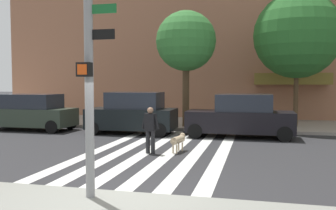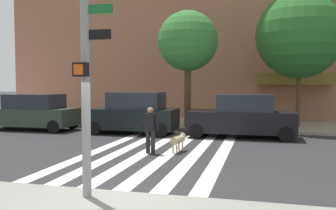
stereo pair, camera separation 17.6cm
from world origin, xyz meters
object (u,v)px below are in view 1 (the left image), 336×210
Objects in this scene: parked_car_behind_first at (133,113)px; parked_car_third_in_line at (241,117)px; dog_on_leash at (178,140)px; traffic_light_pole at (88,31)px; street_tree_middle at (297,35)px; pedestrian_dog_walker at (150,127)px; parked_car_near_curb at (30,113)px; street_tree_nearest at (186,42)px.

parked_car_behind_first reaches higher than parked_car_third_in_line.
dog_on_leash is (3.19, -4.19, -0.55)m from parked_car_behind_first.
traffic_light_pole reaches higher than dog_on_leash.
parked_car_behind_first is (-2.63, 10.23, -2.53)m from traffic_light_pole.
pedestrian_dog_walker is (-5.68, -8.41, -4.10)m from street_tree_middle.
traffic_light_pole is 13.46m from parked_car_near_curb.
dog_on_leash is at bearing -81.46° from street_tree_nearest.
parked_car_third_in_line reaches higher than parked_car_near_curb.
dog_on_leash is at bearing -52.71° from parked_car_behind_first.
street_tree_nearest is at bearing 46.64° from parked_car_behind_first.
traffic_light_pole is at bearing -75.60° from parked_car_behind_first.
parked_car_near_curb is 5.73m from parked_car_behind_first.
parked_car_third_in_line is (2.60, 10.23, -2.58)m from traffic_light_pole.
traffic_light_pole is at bearing -95.34° from dog_on_leash.
street_tree_middle is (2.74, 3.71, 4.08)m from parked_car_third_in_line.
street_tree_middle is 10.30m from dog_on_leash.
dog_on_leash is (-2.03, -4.19, -0.50)m from parked_car_third_in_line.
parked_car_third_in_line is (5.23, -0.00, -0.05)m from parked_car_behind_first.
parked_car_third_in_line is 2.94× the size of pedestrian_dog_walker.
parked_car_near_curb is 9.09m from street_tree_nearest.
street_tree_middle reaches higher than dog_on_leash.
parked_car_third_in_line is at bearing 58.05° from pedestrian_dog_walker.
traffic_light_pole is 1.35× the size of parked_car_behind_first.
parked_car_behind_first reaches higher than pedestrian_dog_walker.
parked_car_near_curb is at bearing -163.57° from street_tree_nearest.
pedestrian_dog_walker is (2.29, -4.70, -0.07)m from parked_car_behind_first.
parked_car_near_curb is at bearing -180.00° from parked_car_third_in_line.
street_tree_middle is 6.24× the size of dog_on_leash.
parked_car_third_in_line reaches higher than dog_on_leash.
street_tree_middle is at bearing 55.97° from pedestrian_dog_walker.
street_tree_nearest is 7.99m from pedestrian_dog_walker.
street_tree_nearest is at bearing 142.17° from parked_car_third_in_line.
pedestrian_dog_walker is (-0.34, 5.53, -2.59)m from traffic_light_pole.
traffic_light_pole reaches higher than parked_car_behind_first.
pedestrian_dog_walker is at bearing -89.34° from street_tree_nearest.
pedestrian_dog_walker is (8.02, -4.70, -0.01)m from parked_car_near_curb.
street_tree_middle reaches higher than pedestrian_dog_walker.
pedestrian_dog_walker is (-2.93, -4.70, -0.01)m from parked_car_third_in_line.
traffic_light_pole is 10.86m from parked_car_behind_first.
parked_car_third_in_line is 5.54m from pedestrian_dog_walker.
parked_car_third_in_line is at bearing 75.75° from traffic_light_pole.
street_tree_nearest is 7.85m from dog_on_leash.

